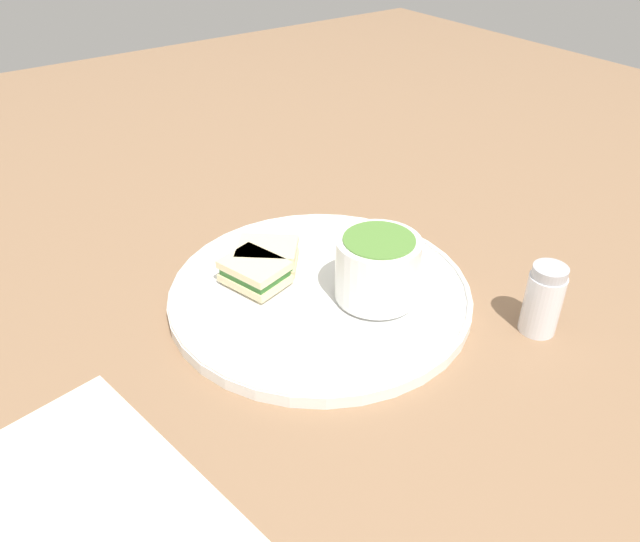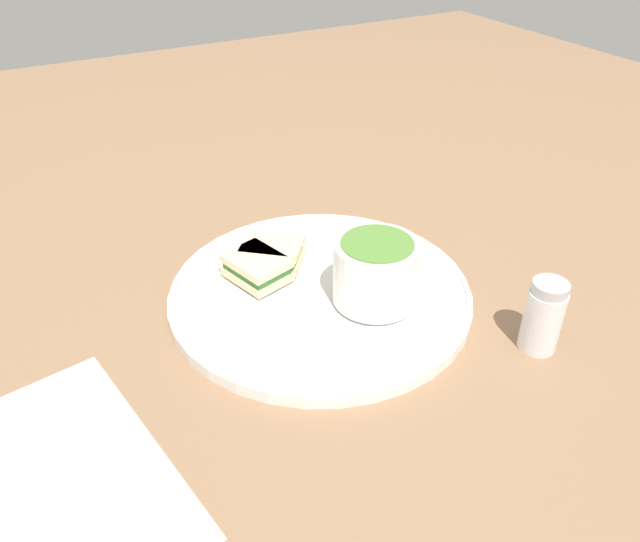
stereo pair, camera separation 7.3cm
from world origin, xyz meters
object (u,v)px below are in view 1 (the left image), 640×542
(soup_bowl, at_px, (377,267))
(sandwich_half_far, at_px, (255,272))
(spoon, at_px, (377,245))
(sandwich_half_near, at_px, (267,255))
(salt_shaker, at_px, (543,300))

(soup_bowl, bearing_deg, sandwich_half_far, 133.79)
(spoon, relative_size, sandwich_half_near, 1.24)
(sandwich_half_near, height_order, sandwich_half_far, same)
(sandwich_half_near, xyz_separation_m, salt_shaker, (0.19, -0.26, 0.01))
(salt_shaker, bearing_deg, soup_bowl, 131.94)
(sandwich_half_near, bearing_deg, spoon, -19.37)
(soup_bowl, bearing_deg, salt_shaker, -48.06)
(salt_shaker, bearing_deg, sandwich_half_far, 132.76)
(soup_bowl, xyz_separation_m, spoon, (0.07, 0.08, -0.03))
(spoon, xyz_separation_m, sandwich_half_far, (-0.17, 0.03, 0.01))
(spoon, xyz_separation_m, salt_shaker, (0.06, -0.22, 0.02))
(soup_bowl, relative_size, sandwich_half_far, 1.13)
(sandwich_half_far, bearing_deg, sandwich_half_near, 35.28)
(salt_shaker, bearing_deg, sandwich_half_near, 126.12)
(soup_bowl, distance_m, sandwich_half_far, 0.15)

